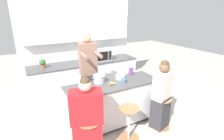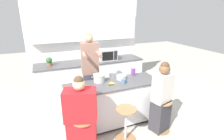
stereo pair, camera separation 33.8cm
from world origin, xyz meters
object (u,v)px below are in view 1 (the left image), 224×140
potted_plant (43,63)px  coffee_cup_near (124,81)px  bar_stool_rightmost (161,112)px  juice_carton (131,71)px  kitchen_island (114,103)px  microwave (101,55)px  fruit_bowl (120,77)px  bar_stool_leftmost (90,137)px  banana_bunch (112,83)px  person_seated_near (161,98)px  cooking_pot (99,79)px  bar_stool_center (129,122)px  person_cooking (89,76)px  person_wrapped_blanket (87,121)px

potted_plant → coffee_cup_near: bearing=-53.2°
bar_stool_rightmost → juice_carton: size_ratio=3.57×
kitchen_island → bar_stool_rightmost: 0.96m
kitchen_island → microwave: microwave is taller
fruit_bowl → bar_stool_leftmost: bearing=-144.2°
kitchen_island → banana_bunch: 0.47m
person_seated_near → microwave: (-0.27, 2.11, 0.43)m
coffee_cup_near → potted_plant: size_ratio=0.56×
person_seated_near → cooking_pot: size_ratio=4.35×
bar_stool_center → person_cooking: (-0.31, 1.10, 0.57)m
kitchen_island → person_wrapped_blanket: bearing=-144.2°
juice_carton → potted_plant: 2.13m
cooking_pot → fruit_bowl: bearing=-5.3°
bar_stool_leftmost → bar_stool_center: size_ratio=1.00×
bar_stool_leftmost → microwave: (1.22, 2.12, 0.74)m
bar_stool_leftmost → microwave: microwave is taller
bar_stool_rightmost → person_seated_near: bearing=140.1°
person_cooking → juice_carton: bearing=-11.0°
person_cooking → banana_bunch: size_ratio=12.13×
person_seated_near → bar_stool_leftmost: bearing=165.6°
banana_bunch → coffee_cup_near: bearing=-7.0°
bar_stool_leftmost → bar_stool_center: bearing=1.0°
bar_stool_rightmost → bar_stool_leftmost: bearing=-179.8°
coffee_cup_near → banana_bunch: bearing=173.0°
bar_stool_leftmost → cooking_pot: size_ratio=1.99×
juice_carton → banana_bunch: bearing=-155.7°
cooking_pot → microwave: (0.70, 1.37, 0.11)m
bar_stool_leftmost → fruit_bowl: bearing=35.8°
kitchen_island → bar_stool_center: bearing=-90.0°
banana_bunch → juice_carton: bearing=24.3°
person_wrapped_blanket → fruit_bowl: (1.02, 0.70, 0.30)m
microwave → bar_stool_leftmost: bearing=-120.0°
kitchen_island → person_wrapped_blanket: 0.98m
bar_stool_rightmost → cooking_pot: 1.39m
bar_stool_rightmost → microwave: microwave is taller
bar_stool_center → person_seated_near: 0.80m
person_seated_near → fruit_bowl: 0.91m
cooking_pot → bar_stool_center: bearing=-72.7°
fruit_bowl → coffee_cup_near: coffee_cup_near is taller
person_cooking → coffee_cup_near: (0.49, -0.61, 0.02)m
bar_stool_center → fruit_bowl: size_ratio=3.18×
banana_bunch → juice_carton: 0.70m
person_seated_near → juice_carton: person_seated_near is taller
juice_carton → cooking_pot: bearing=-175.4°
bar_stool_center → potted_plant: size_ratio=2.95×
bar_stool_rightmost → banana_bunch: banana_bunch is taller
person_seated_near → fruit_bowl: size_ratio=6.95×
bar_stool_leftmost → kitchen_island: bearing=37.6°
person_cooking → person_seated_near: bearing=-38.9°
kitchen_island → coffee_cup_near: size_ratio=15.59×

